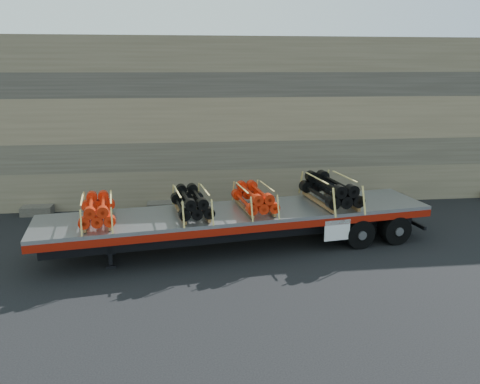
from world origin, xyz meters
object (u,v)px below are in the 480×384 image
object	(u,v)px
bundle_midfront	(192,203)
bundle_midrear	(254,199)
trailer	(239,229)
bundle_front	(98,210)
bundle_rear	(330,191)

from	to	relation	value
bundle_midfront	bundle_midrear	distance (m)	2.07
bundle_midrear	trailer	bearing A→B (deg)	-180.00
trailer	bundle_front	world-z (taller)	bundle_front
trailer	bundle_midrear	xyz separation A→B (m)	(0.52, 0.08, 1.00)
bundle_front	bundle_rear	distance (m)	7.62
bundle_midfront	bundle_rear	size ratio (longest dim) A/B	0.85
bundle_rear	trailer	bearing A→B (deg)	-180.00
bundle_rear	bundle_front	bearing A→B (deg)	180.00
bundle_midrear	bundle_rear	distance (m)	2.70
trailer	bundle_midfront	xyz separation A→B (m)	(-1.53, -0.23, 1.01)
bundle_midfront	bundle_front	bearing A→B (deg)	180.00
bundle_midrear	bundle_midfront	bearing A→B (deg)	180.00
bundle_midfront	bundle_midrear	world-z (taller)	bundle_midfront
bundle_midfront	trailer	bearing A→B (deg)	-0.00
trailer	bundle_midfront	distance (m)	1.85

